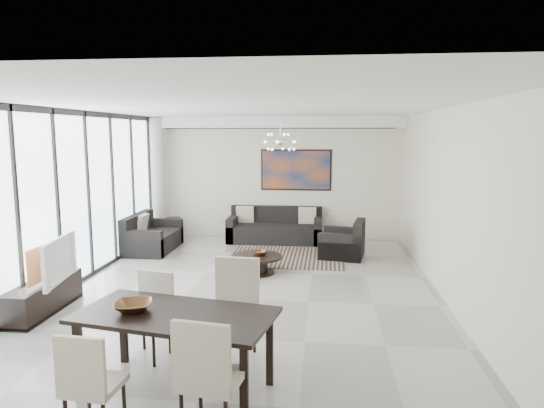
# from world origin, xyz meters

# --- Properties ---
(room_shell) EXTENTS (6.00, 9.00, 2.90)m
(room_shell) POSITION_xyz_m (0.46, 0.00, 1.45)
(room_shell) COLOR #A8A39B
(room_shell) RESTS_ON ground
(window_wall) EXTENTS (0.37, 8.95, 2.90)m
(window_wall) POSITION_xyz_m (-2.86, 0.00, 1.47)
(window_wall) COLOR silver
(window_wall) RESTS_ON floor
(soffit) EXTENTS (5.98, 0.40, 0.26)m
(soffit) POSITION_xyz_m (0.00, 4.30, 2.77)
(soffit) COLOR white
(soffit) RESTS_ON room_shell
(painting) EXTENTS (1.68, 0.04, 0.98)m
(painting) POSITION_xyz_m (0.50, 4.47, 1.65)
(painting) COLOR #B25218
(painting) RESTS_ON room_shell
(chandelier) EXTENTS (0.66, 0.66, 0.71)m
(chandelier) POSITION_xyz_m (0.30, 2.50, 2.35)
(chandelier) COLOR silver
(chandelier) RESTS_ON room_shell
(rug) EXTENTS (2.34, 1.81, 0.01)m
(rug) POSITION_xyz_m (0.43, 2.60, 0.01)
(rug) COLOR black
(rug) RESTS_ON floor
(coffee_table) EXTENTS (0.93, 0.93, 0.32)m
(coffee_table) POSITION_xyz_m (-0.03, 1.42, 0.18)
(coffee_table) COLOR black
(coffee_table) RESTS_ON floor
(bowl_coffee) EXTENTS (0.29, 0.29, 0.08)m
(bowl_coffee) POSITION_xyz_m (0.03, 1.46, 0.36)
(bowl_coffee) COLOR brown
(bowl_coffee) RESTS_ON coffee_table
(sofa_main) EXTENTS (2.18, 0.89, 0.79)m
(sofa_main) POSITION_xyz_m (0.04, 4.07, 0.27)
(sofa_main) COLOR black
(sofa_main) RESTS_ON floor
(loveseat) EXTENTS (0.88, 1.57, 0.78)m
(loveseat) POSITION_xyz_m (-2.55, 2.91, 0.27)
(loveseat) COLOR black
(loveseat) RESTS_ON floor
(armchair) EXTENTS (0.99, 1.03, 0.76)m
(armchair) POSITION_xyz_m (1.59, 2.76, 0.26)
(armchair) COLOR black
(armchair) RESTS_ON floor
(side_table) EXTENTS (0.36, 0.36, 0.50)m
(side_table) POSITION_xyz_m (-2.43, 4.15, 0.33)
(side_table) COLOR black
(side_table) RESTS_ON floor
(tv_console) EXTENTS (0.41, 1.44, 0.45)m
(tv_console) POSITION_xyz_m (-2.76, -0.83, 0.23)
(tv_console) COLOR black
(tv_console) RESTS_ON floor
(television) EXTENTS (0.30, 1.09, 0.62)m
(television) POSITION_xyz_m (-2.60, -0.83, 0.76)
(television) COLOR gray
(television) RESTS_ON tv_console
(dining_table) EXTENTS (2.04, 1.29, 0.79)m
(dining_table) POSITION_xyz_m (-0.26, -2.68, 0.71)
(dining_table) COLOR black
(dining_table) RESTS_ON floor
(dining_chair_sw) EXTENTS (0.46, 0.46, 0.93)m
(dining_chair_sw) POSITION_xyz_m (-0.73, -3.52, 0.53)
(dining_chair_sw) COLOR #BAAC9A
(dining_chair_sw) RESTS_ON floor
(dining_chair_se) EXTENTS (0.56, 0.56, 1.06)m
(dining_chair_se) POSITION_xyz_m (0.24, -3.43, 0.61)
(dining_chair_se) COLOR #BAAC9A
(dining_chair_se) RESTS_ON floor
(dining_chair_nw) EXTENTS (0.52, 0.52, 0.96)m
(dining_chair_nw) POSITION_xyz_m (-0.76, -1.95, 0.55)
(dining_chair_nw) COLOR #BAAC9A
(dining_chair_nw) RESTS_ON floor
(dining_chair_ne) EXTENTS (0.54, 0.54, 1.11)m
(dining_chair_ne) POSITION_xyz_m (0.18, -1.86, 0.64)
(dining_chair_ne) COLOR #BAAC9A
(dining_chair_ne) RESTS_ON floor
(bowl_dining) EXTENTS (0.43, 0.43, 0.09)m
(bowl_dining) POSITION_xyz_m (-0.68, -2.66, 0.84)
(bowl_dining) COLOR brown
(bowl_dining) RESTS_ON dining_table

